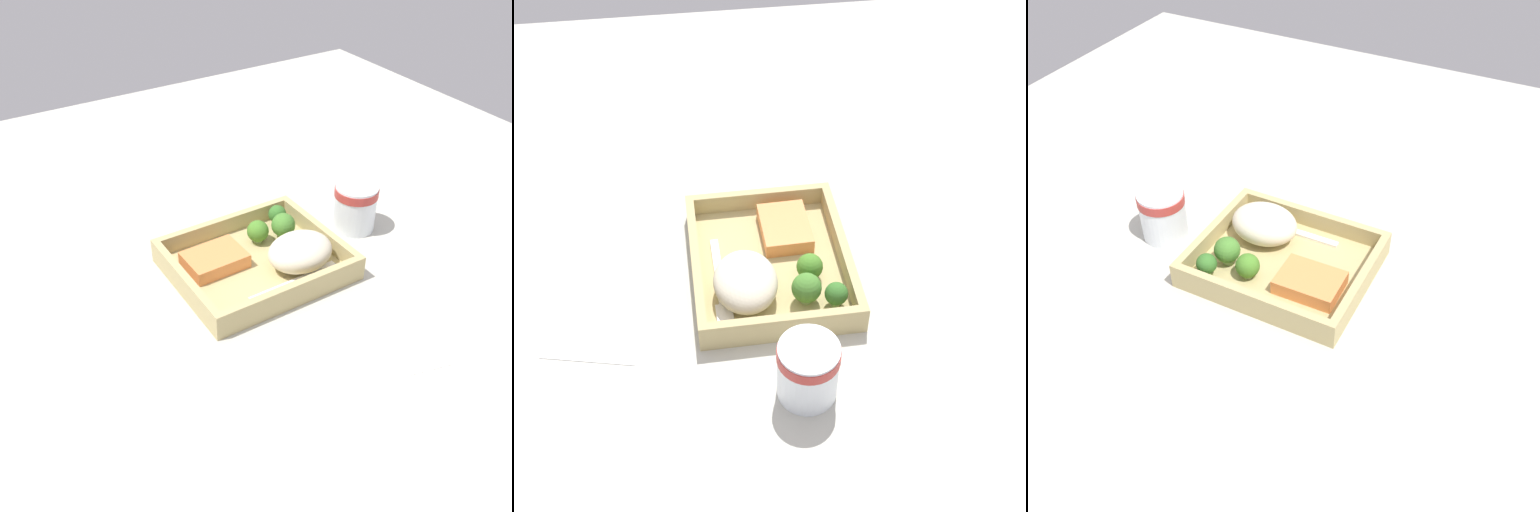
{
  "view_description": "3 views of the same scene",
  "coord_description": "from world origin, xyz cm",
  "views": [
    {
      "loc": [
        -39.51,
        -63.5,
        58.25
      ],
      "look_at": [
        0.0,
        0.0,
        2.7
      ],
      "focal_mm": 42.0,
      "sensor_mm": 36.0,
      "label": 1
    },
    {
      "loc": [
        68.86,
        -10.19,
        71.77
      ],
      "look_at": [
        0.0,
        0.0,
        2.7
      ],
      "focal_mm": 50.0,
      "sensor_mm": 36.0,
      "label": 2
    },
    {
      "loc": [
        -30.34,
        59.02,
        62.15
      ],
      "look_at": [
        0.0,
        0.0,
        2.7
      ],
      "focal_mm": 42.0,
      "sensor_mm": 36.0,
      "label": 3
    }
  ],
  "objects": [
    {
      "name": "ground_plane",
      "position": [
        0.0,
        0.0,
        -1.0
      ],
      "size": [
        160.0,
        160.0,
        2.0
      ],
      "primitive_type": "cube",
      "color": "#B6B5A8"
    },
    {
      "name": "takeout_tray",
      "position": [
        0.0,
        0.0,
        0.6
      ],
      "size": [
        25.86,
        21.61,
        1.2
      ],
      "primitive_type": "cube",
      "color": "tan",
      "rests_on": "ground_plane"
    },
    {
      "name": "tray_rim",
      "position": [
        0.0,
        0.0,
        2.66
      ],
      "size": [
        25.86,
        21.61,
        2.92
      ],
      "color": "tan",
      "rests_on": "takeout_tray"
    },
    {
      "name": "salmon_fillet",
      "position": [
        -5.7,
        3.0,
        2.34
      ],
      "size": [
        9.31,
        7.01,
        2.27
      ],
      "primitive_type": "cube",
      "rotation": [
        0.0,
        0.0,
        0.02
      ],
      "color": "#E98647",
      "rests_on": "takeout_tray"
    },
    {
      "name": "mashed_potatoes",
      "position": [
        5.49,
        -4.05,
        3.94
      ],
      "size": [
        10.54,
        8.45,
        5.47
      ],
      "primitive_type": "ellipsoid",
      "color": "beige",
      "rests_on": "takeout_tray"
    },
    {
      "name": "broccoli_floret_1",
      "position": [
        8.85,
        7.37,
        3.36
      ],
      "size": [
        3.08,
        3.08,
        3.79
      ],
      "color": "#7EA55B",
      "rests_on": "takeout_tray"
    },
    {
      "name": "broccoli_floret_2",
      "position": [
        3.41,
        4.9,
        3.27
      ],
      "size": [
        3.61,
        3.61,
        3.94
      ],
      "color": "#7A9B5C",
      "rests_on": "takeout_tray"
    },
    {
      "name": "broccoli_floret_3",
      "position": [
        7.58,
        3.68,
        3.68
      ],
      "size": [
        3.98,
        3.98,
        4.57
      ],
      "color": "#81A162",
      "rests_on": "takeout_tray"
    },
    {
      "name": "fork",
      "position": [
        3.44,
        -7.23,
        1.42
      ],
      "size": [
        15.82,
        2.23,
        0.44
      ],
      "color": "white",
      "rests_on": "takeout_tray"
    },
    {
      "name": "paper_cup",
      "position": [
        20.75,
        1.38,
        4.62
      ],
      "size": [
        7.41,
        7.41,
        8.27
      ],
      "color": "white",
      "rests_on": "ground_plane"
    },
    {
      "name": "receipt_slip",
      "position": [
        7.86,
        -23.8,
        0.12
      ],
      "size": [
        12.23,
        14.1,
        0.24
      ],
      "primitive_type": "cube",
      "rotation": [
        0.0,
        0.0,
        -0.24
      ],
      "color": "white",
      "rests_on": "ground_plane"
    }
  ]
}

